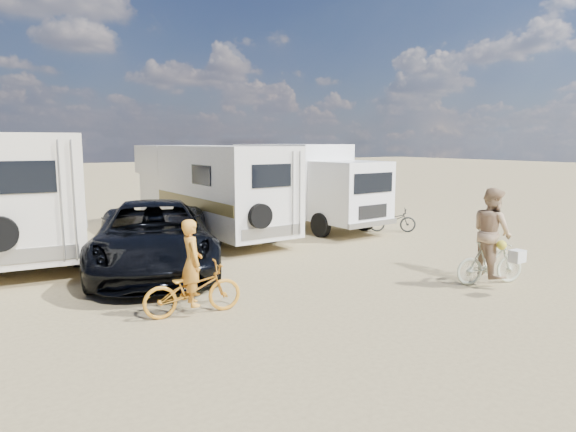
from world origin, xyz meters
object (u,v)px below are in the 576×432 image
bike_woman (490,263)px  crate (252,240)px  box_truck (306,186)px  rider_man (192,272)px  rv_left (25,195)px  rider_woman (491,241)px  dark_suv (154,236)px  cooler (162,262)px  rv_main (208,190)px  bike_man (193,289)px  bike_parked (392,220)px

bike_woman → crate: 6.76m
box_truck → rider_man: size_ratio=4.31×
rv_left → rider_woman: (8.08, -8.67, -0.65)m
dark_suv → cooler: 0.62m
rv_main → crate: bearing=-83.6°
rider_man → crate: rider_man is taller
rv_left → cooler: bearing=-53.0°
dark_suv → cooler: dark_suv is taller
rv_main → bike_man: size_ratio=4.46×
bike_woman → bike_parked: (2.67, 5.77, -0.06)m
cooler → bike_woman: bearing=-37.0°
bike_woman → dark_suv: bearing=68.7°
rider_man → bike_man: bearing=-173.0°
bike_man → rv_left: bearing=22.6°
bike_parked → bike_man: bearing=155.3°
box_truck → rider_woman: size_ratio=3.46×
bike_woman → rider_woman: size_ratio=0.82×
rider_woman → bike_parked: (2.67, 5.77, -0.54)m
rider_woman → bike_man: bearing=95.4°
rider_woman → crate: rider_woman is taller
dark_suv → bike_woman: size_ratio=3.77×
rv_main → cooler: size_ratio=13.57×
rv_left → bike_parked: rv_left is taller
bike_man → crate: size_ratio=4.17×
box_truck → dark_suv: size_ratio=1.12×
crate → rv_left: bearing=157.4°
box_truck → rider_man: bearing=-140.5°
bike_woman → rv_main: bearing=37.3°
box_truck → bike_man: 9.78m
rider_woman → cooler: size_ratio=3.34×
rv_main → dark_suv: size_ratio=1.32×
bike_man → rider_woman: 6.30m
bike_parked → box_truck: bearing=74.8°
bike_woman → rider_woman: bearing=0.0°
rider_woman → cooler: 7.39m
rv_left → dark_suv: bearing=-52.9°
rv_left → box_truck: 8.95m
dark_suv → bike_woman: dark_suv is taller
box_truck → bike_man: bearing=-140.5°
rv_left → dark_suv: (2.36, -3.73, -0.79)m
rv_main → crate: size_ratio=18.61×
rv_main → cooler: 4.97m
rider_man → dark_suv: bearing=0.9°
crate → box_truck: bearing=31.6°
rv_left → bike_woman: size_ratio=5.01×
dark_suv → bike_parked: (8.39, 0.83, -0.40)m
dark_suv → cooler: size_ratio=10.29×
cooler → crate: (3.21, 1.56, -0.06)m
bike_woman → crate: bike_woman is taller
rv_left → rider_man: 7.47m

